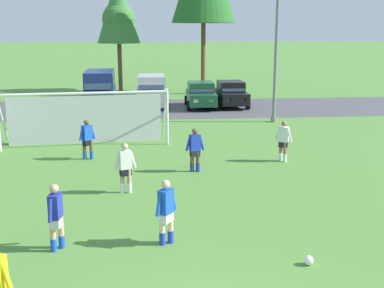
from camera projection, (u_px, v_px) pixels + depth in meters
The scene contains 16 objects.
ground_plane at pixel (170, 145), 22.29m from camera, with size 400.00×400.00×0.00m, color #518438.
parking_lot_strip at pixel (162, 108), 32.67m from camera, with size 52.00×8.40×0.01m, color #4C4C51.
soccer_ball at pixel (309, 260), 10.89m from camera, with size 0.22×0.22×0.22m.
soccer_goal at pixel (86, 116), 22.24m from camera, with size 7.57×2.64×2.57m.
player_striker_near at pixel (87, 139), 19.67m from camera, with size 0.65×0.51×1.64m.
player_midfield_center at pixel (56, 217), 11.50m from camera, with size 0.31×0.72×1.64m.
player_defender_far at pixel (195, 150), 17.93m from camera, with size 0.75×0.35×1.64m.
player_winger_left at pixel (125, 168), 15.58m from camera, with size 0.74×0.37×1.64m.
player_winger_right at pixel (283, 141), 19.36m from camera, with size 0.64×0.51×1.64m.
player_trailing_back at pixel (166, 212), 11.82m from camera, with size 0.56×0.60×1.64m.
parked_car_slot_far_left at pixel (100, 89), 32.05m from camera, with size 2.33×4.87×2.52m.
parked_car_slot_left at pixel (151, 91), 32.82m from camera, with size 2.14×4.60×2.16m.
parked_car_slot_center_left at pixel (201, 95), 32.86m from camera, with size 2.10×4.23×1.72m.
parked_car_slot_center at pixel (231, 94), 33.32m from camera, with size 2.08×4.22×1.72m.
tree_left_edge at pixel (118, 11), 40.67m from camera, with size 3.64×3.64×9.70m.
street_lamp at pixel (279, 53), 27.02m from camera, with size 2.00×0.32×7.52m.
Camera 1 is at (-0.93, -6.70, 5.14)m, focal length 45.57 mm.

